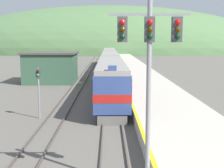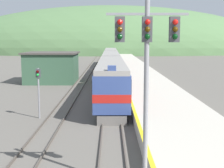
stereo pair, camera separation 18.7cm
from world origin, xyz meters
The scene contains 10 objects.
track_main centered at (0.00, 70.00, 0.08)m, with size 1.52×180.00×0.16m.
track_siding centered at (-4.65, 70.00, 0.08)m, with size 1.52×180.00×0.16m.
platform centered at (4.95, 50.00, 0.45)m, with size 6.55×140.00×0.92m.
distant_hills centered at (0.00, 151.28, 0.00)m, with size 173.22×77.95×47.00m.
station_shed centered at (-9.08, 37.34, 2.34)m, with size 7.96×7.41×4.64m.
express_train_lead_car centered at (0.00, 23.05, 2.31)m, with size 2.98×21.38×4.58m.
carriage_second centered at (0.00, 45.49, 2.30)m, with size 2.97×21.27×4.22m.
carriage_third centered at (0.00, 67.64, 2.30)m, with size 2.97×21.27×4.22m.
signal_mast_main centered at (1.37, 2.25, 5.83)m, with size 3.30×0.42×8.45m.
signal_post_siding centered at (-6.06, 15.05, 3.01)m, with size 0.36×0.42×4.21m.
Camera 2 is at (-0.11, -10.44, 6.54)m, focal length 50.00 mm.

